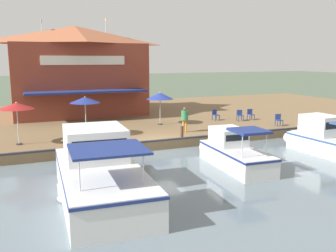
{
  "coord_description": "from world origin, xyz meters",
  "views": [
    {
      "loc": [
        20.03,
        -7.98,
        5.44
      ],
      "look_at": [
        -1.0,
        0.94,
        1.3
      ],
      "focal_mm": 40.0,
      "sensor_mm": 36.0,
      "label": 1
    }
  ],
  "objects_px": {
    "waterfront_restaurant": "(76,70)",
    "motorboat_distant_upstream": "(97,170)",
    "patio_umbrella_near_quay_edge": "(160,96)",
    "cafe_chair_back_row_seat": "(215,114)",
    "patio_umbrella_by_entrance": "(16,106)",
    "cafe_chair_beside_entrance": "(279,119)",
    "tree_downstream_bank": "(29,64)",
    "swan": "(62,199)",
    "motorboat_nearest_quay": "(323,140)",
    "cafe_chair_facing_river": "(240,115)",
    "cafe_chair_mid_patio": "(250,114)",
    "person_mid_patio": "(185,117)",
    "patio_umbrella_far_corner": "(85,100)",
    "mooring_post": "(182,132)",
    "motorboat_fourth_along": "(231,151)"
  },
  "relations": [
    {
      "from": "swan",
      "to": "mooring_post",
      "type": "bearing_deg",
      "value": 128.95
    },
    {
      "from": "waterfront_restaurant",
      "to": "cafe_chair_back_row_seat",
      "type": "distance_m",
      "value": 12.82
    },
    {
      "from": "waterfront_restaurant",
      "to": "motorboat_nearest_quay",
      "type": "height_order",
      "value": "waterfront_restaurant"
    },
    {
      "from": "mooring_post",
      "to": "tree_downstream_bank",
      "type": "distance_m",
      "value": 20.41
    },
    {
      "from": "cafe_chair_beside_entrance",
      "to": "motorboat_fourth_along",
      "type": "relative_size",
      "value": 0.15
    },
    {
      "from": "person_mid_patio",
      "to": "motorboat_nearest_quay",
      "type": "distance_m",
      "value": 8.57
    },
    {
      "from": "swan",
      "to": "cafe_chair_back_row_seat",
      "type": "bearing_deg",
      "value": 131.02
    },
    {
      "from": "tree_downstream_bank",
      "to": "cafe_chair_back_row_seat",
      "type": "bearing_deg",
      "value": 44.13
    },
    {
      "from": "motorboat_distant_upstream",
      "to": "swan",
      "type": "distance_m",
      "value": 1.84
    },
    {
      "from": "cafe_chair_back_row_seat",
      "to": "motorboat_distant_upstream",
      "type": "height_order",
      "value": "motorboat_distant_upstream"
    },
    {
      "from": "cafe_chair_mid_patio",
      "to": "motorboat_nearest_quay",
      "type": "bearing_deg",
      "value": -7.92
    },
    {
      "from": "cafe_chair_facing_river",
      "to": "cafe_chair_mid_patio",
      "type": "relative_size",
      "value": 1.0
    },
    {
      "from": "cafe_chair_facing_river",
      "to": "person_mid_patio",
      "type": "distance_m",
      "value": 6.51
    },
    {
      "from": "patio_umbrella_far_corner",
      "to": "motorboat_distant_upstream",
      "type": "bearing_deg",
      "value": -7.96
    },
    {
      "from": "patio_umbrella_near_quay_edge",
      "to": "cafe_chair_mid_patio",
      "type": "relative_size",
      "value": 2.84
    },
    {
      "from": "patio_umbrella_by_entrance",
      "to": "cafe_chair_beside_entrance",
      "type": "xyz_separation_m",
      "value": [
        0.91,
        17.59,
        -1.74
      ]
    },
    {
      "from": "waterfront_restaurant",
      "to": "motorboat_distant_upstream",
      "type": "height_order",
      "value": "waterfront_restaurant"
    },
    {
      "from": "patio_umbrella_far_corner",
      "to": "cafe_chair_back_row_seat",
      "type": "relative_size",
      "value": 2.97
    },
    {
      "from": "patio_umbrella_near_quay_edge",
      "to": "motorboat_distant_upstream",
      "type": "bearing_deg",
      "value": -33.24
    },
    {
      "from": "patio_umbrella_near_quay_edge",
      "to": "motorboat_distant_upstream",
      "type": "distance_m",
      "value": 13.04
    },
    {
      "from": "patio_umbrella_near_quay_edge",
      "to": "motorboat_nearest_quay",
      "type": "bearing_deg",
      "value": 33.13
    },
    {
      "from": "patio_umbrella_near_quay_edge",
      "to": "cafe_chair_back_row_seat",
      "type": "height_order",
      "value": "patio_umbrella_near_quay_edge"
    },
    {
      "from": "patio_umbrella_near_quay_edge",
      "to": "tree_downstream_bank",
      "type": "relative_size",
      "value": 0.39
    },
    {
      "from": "patio_umbrella_by_entrance",
      "to": "cafe_chair_facing_river",
      "type": "relative_size",
      "value": 2.88
    },
    {
      "from": "tree_downstream_bank",
      "to": "patio_umbrella_by_entrance",
      "type": "bearing_deg",
      "value": -5.58
    },
    {
      "from": "motorboat_distant_upstream",
      "to": "motorboat_nearest_quay",
      "type": "distance_m",
      "value": 13.39
    },
    {
      "from": "mooring_post",
      "to": "tree_downstream_bank",
      "type": "relative_size",
      "value": 0.12
    },
    {
      "from": "motorboat_nearest_quay",
      "to": "mooring_post",
      "type": "bearing_deg",
      "value": -123.69
    },
    {
      "from": "waterfront_restaurant",
      "to": "motorboat_fourth_along",
      "type": "distance_m",
      "value": 18.73
    },
    {
      "from": "person_mid_patio",
      "to": "motorboat_fourth_along",
      "type": "relative_size",
      "value": 0.29
    },
    {
      "from": "patio_umbrella_near_quay_edge",
      "to": "cafe_chair_beside_entrance",
      "type": "height_order",
      "value": "patio_umbrella_near_quay_edge"
    },
    {
      "from": "patio_umbrella_near_quay_edge",
      "to": "waterfront_restaurant",
      "type": "bearing_deg",
      "value": -150.57
    },
    {
      "from": "motorboat_nearest_quay",
      "to": "swan",
      "type": "bearing_deg",
      "value": -82.56
    },
    {
      "from": "cafe_chair_back_row_seat",
      "to": "mooring_post",
      "type": "bearing_deg",
      "value": -46.09
    },
    {
      "from": "patio_umbrella_by_entrance",
      "to": "cafe_chair_beside_entrance",
      "type": "relative_size",
      "value": 2.88
    },
    {
      "from": "waterfront_restaurant",
      "to": "cafe_chair_back_row_seat",
      "type": "relative_size",
      "value": 13.41
    },
    {
      "from": "cafe_chair_beside_entrance",
      "to": "motorboat_distant_upstream",
      "type": "xyz_separation_m",
      "value": [
        6.94,
        -14.83,
        -0.1
      ]
    },
    {
      "from": "cafe_chair_beside_entrance",
      "to": "cafe_chair_mid_patio",
      "type": "bearing_deg",
      "value": -175.12
    },
    {
      "from": "patio_umbrella_far_corner",
      "to": "motorboat_nearest_quay",
      "type": "relative_size",
      "value": 0.42
    },
    {
      "from": "motorboat_distant_upstream",
      "to": "tree_downstream_bank",
      "type": "relative_size",
      "value": 1.44
    },
    {
      "from": "waterfront_restaurant",
      "to": "motorboat_nearest_quay",
      "type": "bearing_deg",
      "value": 31.46
    },
    {
      "from": "cafe_chair_beside_entrance",
      "to": "patio_umbrella_far_corner",
      "type": "bearing_deg",
      "value": -97.19
    },
    {
      "from": "patio_umbrella_by_entrance",
      "to": "mooring_post",
      "type": "height_order",
      "value": "patio_umbrella_by_entrance"
    },
    {
      "from": "tree_downstream_bank",
      "to": "person_mid_patio",
      "type": "bearing_deg",
      "value": 27.16
    },
    {
      "from": "waterfront_restaurant",
      "to": "motorboat_fourth_along",
      "type": "xyz_separation_m",
      "value": [
        17.77,
        4.64,
        -3.69
      ]
    },
    {
      "from": "patio_umbrella_far_corner",
      "to": "waterfront_restaurant",
      "type": "bearing_deg",
      "value": 173.03
    },
    {
      "from": "cafe_chair_mid_patio",
      "to": "patio_umbrella_far_corner",
      "type": "bearing_deg",
      "value": -84.09
    },
    {
      "from": "patio_umbrella_by_entrance",
      "to": "patio_umbrella_near_quay_edge",
      "type": "bearing_deg",
      "value": 106.71
    },
    {
      "from": "person_mid_patio",
      "to": "motorboat_nearest_quay",
      "type": "xyz_separation_m",
      "value": [
        6.22,
        5.85,
        -0.81
      ]
    },
    {
      "from": "patio_umbrella_far_corner",
      "to": "mooring_post",
      "type": "xyz_separation_m",
      "value": [
        2.88,
        5.3,
        -1.91
      ]
    }
  ]
}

